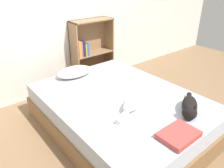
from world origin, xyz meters
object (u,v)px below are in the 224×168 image
at_px(pillow, 74,72).
at_px(cat_light, 136,100).
at_px(bed, 120,113).
at_px(cat_dark, 189,107).
at_px(bookshelf, 90,52).

relative_size(pillow, cat_light, 0.84).
distance_m(bed, pillow, 0.90).
distance_m(bed, cat_dark, 0.83).
distance_m(bed, cat_light, 0.38).
xyz_separation_m(pillow, cat_dark, (0.45, -1.54, 0.01)).
xyz_separation_m(bed, pillow, (-0.12, 0.84, 0.29)).
xyz_separation_m(cat_light, bookshelf, (0.46, 1.57, 0.05)).
relative_size(cat_dark, bookshelf, 0.44).
bearing_deg(pillow, cat_dark, -73.83).
bearing_deg(pillow, bookshelf, 39.34).
height_order(cat_light, bookshelf, bookshelf).
bearing_deg(bookshelf, pillow, -140.66).
distance_m(pillow, cat_dark, 1.60).
bearing_deg(pillow, bed, -81.88).
xyz_separation_m(cat_light, cat_dark, (0.32, -0.45, 0.00)).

